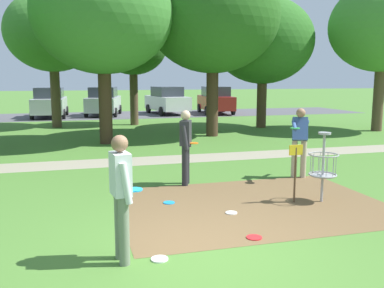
{
  "coord_description": "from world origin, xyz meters",
  "views": [
    {
      "loc": [
        -1.63,
        -5.28,
        2.43
      ],
      "look_at": [
        0.8,
        3.46,
        1.0
      ],
      "focal_mm": 39.33,
      "sensor_mm": 36.0,
      "label": 1
    }
  ],
  "objects_px": {
    "tree_far_right": "(133,46)",
    "parked_car_center_left": "(104,101)",
    "player_foreground_watching": "(186,143)",
    "frisbee_near_basket": "(254,238)",
    "player_throwing": "(121,191)",
    "player_waiting_right": "(300,138)",
    "disc_golf_basket": "(320,164)",
    "frisbee_far_left": "(159,259)",
    "tree_mid_left": "(213,16)",
    "parked_car_leftmost": "(50,102)",
    "parked_car_rightmost": "(216,100)",
    "tree_near_right": "(102,14)",
    "parked_car_center_right": "(167,100)",
    "frisbee_by_tee": "(169,203)",
    "tree_far_center": "(52,32)",
    "frisbee_mid_grass": "(231,213)",
    "tree_far_left": "(383,27)",
    "tree_near_left": "(263,41)"
  },
  "relations": [
    {
      "from": "disc_golf_basket",
      "to": "player_foreground_watching",
      "type": "bearing_deg",
      "value": 137.19
    },
    {
      "from": "frisbee_mid_grass",
      "to": "parked_car_center_left",
      "type": "xyz_separation_m",
      "value": [
        -0.84,
        21.07,
        0.91
      ]
    },
    {
      "from": "player_waiting_right",
      "to": "tree_far_center",
      "type": "bearing_deg",
      "value": 115.64
    },
    {
      "from": "player_foreground_watching",
      "to": "parked_car_leftmost",
      "type": "xyz_separation_m",
      "value": [
        -3.88,
        18.36,
        -0.05
      ]
    },
    {
      "from": "tree_mid_left",
      "to": "tree_far_center",
      "type": "bearing_deg",
      "value": 141.9
    },
    {
      "from": "tree_far_center",
      "to": "parked_car_leftmost",
      "type": "relative_size",
      "value": 1.53
    },
    {
      "from": "disc_golf_basket",
      "to": "tree_far_center",
      "type": "bearing_deg",
      "value": 110.4
    },
    {
      "from": "player_throwing",
      "to": "parked_car_center_left",
      "type": "xyz_separation_m",
      "value": [
        1.28,
        22.57,
        -0.05
      ]
    },
    {
      "from": "tree_mid_left",
      "to": "player_waiting_right",
      "type": "bearing_deg",
      "value": -92.31
    },
    {
      "from": "disc_golf_basket",
      "to": "frisbee_by_tee",
      "type": "height_order",
      "value": "disc_golf_basket"
    },
    {
      "from": "frisbee_near_basket",
      "to": "tree_near_right",
      "type": "bearing_deg",
      "value": 98.27
    },
    {
      "from": "tree_mid_left",
      "to": "tree_far_right",
      "type": "bearing_deg",
      "value": 116.59
    },
    {
      "from": "disc_golf_basket",
      "to": "player_waiting_right",
      "type": "relative_size",
      "value": 0.81
    },
    {
      "from": "player_throwing",
      "to": "player_waiting_right",
      "type": "relative_size",
      "value": 1.0
    },
    {
      "from": "player_foreground_watching",
      "to": "tree_far_left",
      "type": "height_order",
      "value": "tree_far_left"
    },
    {
      "from": "frisbee_by_tee",
      "to": "tree_far_right",
      "type": "distance_m",
      "value": 14.73
    },
    {
      "from": "player_waiting_right",
      "to": "frisbee_far_left",
      "type": "height_order",
      "value": "player_waiting_right"
    },
    {
      "from": "frisbee_near_basket",
      "to": "parked_car_center_left",
      "type": "height_order",
      "value": "parked_car_center_left"
    },
    {
      "from": "disc_golf_basket",
      "to": "player_throwing",
      "type": "bearing_deg",
      "value": -157.01
    },
    {
      "from": "tree_far_right",
      "to": "parked_car_center_left",
      "type": "height_order",
      "value": "tree_far_right"
    },
    {
      "from": "player_waiting_right",
      "to": "frisbee_near_basket",
      "type": "distance_m",
      "value": 4.42
    },
    {
      "from": "player_waiting_right",
      "to": "frisbee_mid_grass",
      "type": "bearing_deg",
      "value": -140.0
    },
    {
      "from": "frisbee_far_left",
      "to": "parked_car_rightmost",
      "type": "height_order",
      "value": "parked_car_rightmost"
    },
    {
      "from": "tree_near_right",
      "to": "parked_car_center_right",
      "type": "bearing_deg",
      "value": 67.79
    },
    {
      "from": "parked_car_leftmost",
      "to": "frisbee_by_tee",
      "type": "bearing_deg",
      "value": -80.8
    },
    {
      "from": "player_waiting_right",
      "to": "frisbee_near_basket",
      "type": "height_order",
      "value": "player_waiting_right"
    },
    {
      "from": "tree_far_right",
      "to": "parked_car_center_left",
      "type": "xyz_separation_m",
      "value": [
        -1.16,
        6.04,
        -3.1
      ]
    },
    {
      "from": "tree_far_right",
      "to": "parked_car_center_right",
      "type": "relative_size",
      "value": 1.25
    },
    {
      "from": "parked_car_leftmost",
      "to": "parked_car_center_left",
      "type": "xyz_separation_m",
      "value": [
        3.3,
        0.47,
        0.0
      ]
    },
    {
      "from": "frisbee_mid_grass",
      "to": "player_waiting_right",
      "type": "bearing_deg",
      "value": 40.0
    },
    {
      "from": "tree_mid_left",
      "to": "disc_golf_basket",
      "type": "bearing_deg",
      "value": -95.72
    },
    {
      "from": "tree_near_right",
      "to": "tree_mid_left",
      "type": "distance_m",
      "value": 4.56
    },
    {
      "from": "player_throwing",
      "to": "parked_car_leftmost",
      "type": "height_order",
      "value": "parked_car_leftmost"
    },
    {
      "from": "player_waiting_right",
      "to": "tree_far_right",
      "type": "bearing_deg",
      "value": 99.98
    },
    {
      "from": "player_waiting_right",
      "to": "parked_car_center_left",
      "type": "height_order",
      "value": "parked_car_center_left"
    },
    {
      "from": "frisbee_far_left",
      "to": "tree_mid_left",
      "type": "bearing_deg",
      "value": 68.43
    },
    {
      "from": "tree_far_center",
      "to": "disc_golf_basket",
      "type": "bearing_deg",
      "value": -69.6
    },
    {
      "from": "frisbee_by_tee",
      "to": "tree_far_center",
      "type": "distance_m",
      "value": 14.98
    },
    {
      "from": "parked_car_leftmost",
      "to": "frisbee_near_basket",
      "type": "bearing_deg",
      "value": -79.47
    },
    {
      "from": "tree_near_right",
      "to": "parked_car_rightmost",
      "type": "relative_size",
      "value": 1.57
    },
    {
      "from": "frisbee_mid_grass",
      "to": "frisbee_far_left",
      "type": "bearing_deg",
      "value": -135.99
    },
    {
      "from": "disc_golf_basket",
      "to": "parked_car_center_left",
      "type": "distance_m",
      "value": 21.04
    },
    {
      "from": "player_foreground_watching",
      "to": "frisbee_near_basket",
      "type": "distance_m",
      "value": 3.59
    },
    {
      "from": "disc_golf_basket",
      "to": "frisbee_far_left",
      "type": "distance_m",
      "value": 4.06
    },
    {
      "from": "tree_near_right",
      "to": "tree_far_center",
      "type": "distance_m",
      "value": 6.3
    },
    {
      "from": "disc_golf_basket",
      "to": "player_throwing",
      "type": "xyz_separation_m",
      "value": [
        -4.05,
        -1.72,
        0.21
      ]
    },
    {
      "from": "parked_car_rightmost",
      "to": "tree_near_left",
      "type": "bearing_deg",
      "value": -93.08
    },
    {
      "from": "tree_mid_left",
      "to": "tree_far_left",
      "type": "height_order",
      "value": "tree_mid_left"
    },
    {
      "from": "tree_near_left",
      "to": "parked_car_rightmost",
      "type": "distance_m",
      "value": 8.99
    },
    {
      "from": "player_waiting_right",
      "to": "parked_car_rightmost",
      "type": "xyz_separation_m",
      "value": [
        4.1,
        18.43,
        -0.06
      ]
    }
  ]
}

